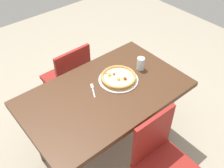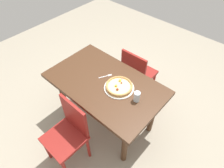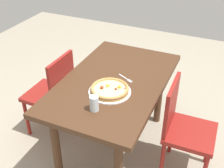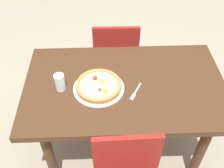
% 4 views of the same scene
% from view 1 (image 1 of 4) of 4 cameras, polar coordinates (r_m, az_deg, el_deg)
% --- Properties ---
extents(ground_plane, '(6.00, 6.00, 0.00)m').
position_cam_1_polar(ground_plane, '(2.69, -1.20, -13.57)').
color(ground_plane, '#9E937F').
extents(dining_table, '(1.36, 0.83, 0.76)m').
position_cam_1_polar(dining_table, '(2.18, -1.44, -3.73)').
color(dining_table, '#472B19').
rests_on(dining_table, ground).
extents(chair_near, '(0.41, 0.41, 0.88)m').
position_cam_1_polar(chair_near, '(2.07, 10.82, -16.20)').
color(chair_near, maroon).
rests_on(chair_near, ground).
extents(chair_far, '(0.41, 0.41, 0.88)m').
position_cam_1_polar(chair_far, '(2.70, -9.41, 1.25)').
color(chair_far, maroon).
rests_on(chair_far, ground).
extents(plate, '(0.34, 0.34, 0.01)m').
position_cam_1_polar(plate, '(2.21, 1.42, 0.96)').
color(plate, white).
rests_on(plate, dining_table).
extents(pizza, '(0.30, 0.30, 0.05)m').
position_cam_1_polar(pizza, '(2.20, 1.42, 1.46)').
color(pizza, '#B78447').
rests_on(pizza, plate).
extents(fork, '(0.09, 0.15, 0.00)m').
position_cam_1_polar(fork, '(2.13, -4.24, -1.17)').
color(fork, silver).
rests_on(fork, dining_table).
extents(drinking_glass, '(0.07, 0.07, 0.12)m').
position_cam_1_polar(drinking_glass, '(2.31, 6.31, 4.46)').
color(drinking_glass, silver).
rests_on(drinking_glass, dining_table).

